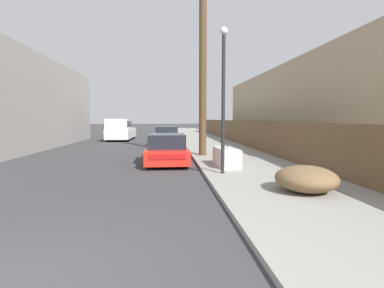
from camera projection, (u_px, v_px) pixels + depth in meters
name	position (u px, v px, depth m)	size (l,w,h in m)	color
sidewalk_curb	(204.00, 140.00, 26.94)	(4.20, 63.00, 0.12)	gray
discarded_fridge	(226.00, 157.00, 11.53)	(0.81, 1.80, 0.73)	silver
parked_sports_car_red	(167.00, 150.00, 13.14)	(1.81, 4.30, 1.29)	red
car_parked_mid	(166.00, 137.00, 21.43)	(1.83, 4.11, 1.40)	silver
pickup_truck	(120.00, 130.00, 26.70)	(2.06, 5.76, 1.93)	silver
utility_pole	(203.00, 66.00, 14.71)	(1.80, 0.37, 8.64)	#4C3826
street_lamp	(223.00, 90.00, 9.82)	(0.26, 0.26, 4.79)	#232326
brush_pile	(306.00, 179.00, 7.51)	(1.53, 1.61, 0.66)	brown
wooden_fence	(231.00, 131.00, 24.53)	(0.08, 42.73, 1.69)	brown
building_left_block	(5.00, 104.00, 20.25)	(7.00, 17.03, 5.82)	gray
building_right_house	(312.00, 109.00, 20.81)	(6.00, 23.14, 5.30)	tan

